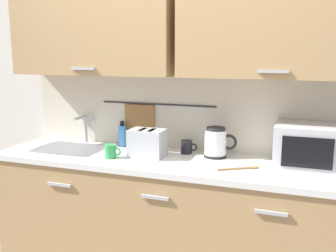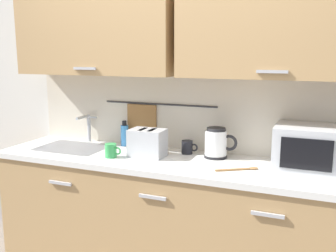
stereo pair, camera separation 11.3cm
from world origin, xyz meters
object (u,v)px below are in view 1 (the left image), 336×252
Objects in this scene: mug_near_sink at (111,151)px; toaster at (147,143)px; microwave at (313,147)px; wooden_spoon at (244,168)px; electric_kettle at (216,143)px; mug_by_kettle at (187,147)px; dish_soap_bottle at (122,135)px.

mug_near_sink is 0.25m from toaster.
microwave reaches higher than wooden_spoon.
electric_kettle is at bearing 22.00° from mug_near_sink.
microwave is at bearing 5.43° from toaster.
microwave is 1.31m from mug_near_sink.
mug_by_kettle is (0.45, 0.29, 0.00)m from mug_near_sink.
wooden_spoon is (0.68, -0.07, -0.09)m from toaster.
dish_soap_bottle is 1.63× the size of mug_near_sink.
electric_kettle is at bearing -5.33° from mug_by_kettle.
dish_soap_bottle is 1.02m from wooden_spoon.
electric_kettle is 0.91× the size of wooden_spoon.
electric_kettle is 0.72m from mug_near_sink.
toaster is at bearing 174.03° from wooden_spoon.
wooden_spoon is at bearing -16.46° from dish_soap_bottle.
electric_kettle is 1.89× the size of mug_near_sink.
dish_soap_bottle is 0.77× the size of toaster.
microwave is 2.03× the size of electric_kettle.
microwave is 1.80× the size of toaster.
microwave reaches higher than mug_near_sink.
electric_kettle is 1.89× the size of mug_by_kettle.
dish_soap_bottle is at bearing 163.54° from wooden_spoon.
electric_kettle is 1.16× the size of dish_soap_bottle.
microwave is 1.08m from toaster.
mug_near_sink is 0.90m from wooden_spoon.
toaster is at bearing -36.10° from dish_soap_bottle.
toaster reaches higher than mug_by_kettle.
electric_kettle is at bearing 18.33° from toaster.
mug_near_sink is at bearing -147.32° from mug_by_kettle.
toaster is 0.29m from mug_by_kettle.
toaster is at bearing 28.97° from mug_near_sink.
electric_kettle reaches higher than toaster.
wooden_spoon is (0.97, -0.29, -0.08)m from dish_soap_bottle.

